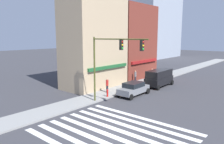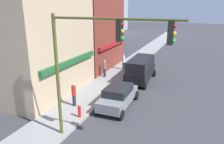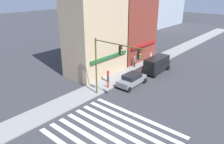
{
  "view_description": "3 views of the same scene",
  "coord_description": "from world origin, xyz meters",
  "views": [
    {
      "loc": [
        -11.57,
        -9.57,
        6.94
      ],
      "look_at": [
        4.54,
        4.0,
        3.5
      ],
      "focal_mm": 35.0,
      "sensor_mm": 36.0,
      "label": 1
    },
    {
      "loc": [
        -4.69,
        -0.53,
        7.23
      ],
      "look_at": [
        11.32,
        6.0,
        2.0
      ],
      "focal_mm": 35.0,
      "sensor_mm": 36.0,
      "label": 2
    },
    {
      "loc": [
        -12.16,
        -10.33,
        12.14
      ],
      "look_at": [
        4.54,
        4.0,
        3.5
      ],
      "focal_mm": 35.0,
      "sensor_mm": 36.0,
      "label": 3
    }
  ],
  "objects": [
    {
      "name": "storefront_row",
      "position": [
        13.53,
        11.5,
        6.78
      ],
      "size": [
        17.39,
        5.3,
        14.87
      ],
      "color": "tan",
      "rests_on": "ground_plane"
    },
    {
      "name": "traffic_signal",
      "position": [
        4.54,
        4.1,
        5.04
      ],
      "size": [
        0.32,
        6.49,
        6.89
      ],
      "color": "#474C1E",
      "rests_on": "ground_plane"
    },
    {
      "name": "sedan_grey",
      "position": [
        9.34,
        4.7,
        0.84
      ],
      "size": [
        4.42,
        2.02,
        1.59
      ],
      "rotation": [
        0.0,
        0.0,
        0.01
      ],
      "color": "slate",
      "rests_on": "ground_plane"
    },
    {
      "name": "van_black",
      "position": [
        15.63,
        4.7,
        1.29
      ],
      "size": [
        5.05,
        2.22,
        2.34
      ],
      "rotation": [
        0.0,
        0.0,
        0.02
      ],
      "color": "black",
      "rests_on": "ground_plane"
    },
    {
      "name": "pedestrian_grey_coat",
      "position": [
        15.19,
        8.41,
        1.07
      ],
      "size": [
        0.32,
        0.32,
        1.77
      ],
      "rotation": [
        0.0,
        0.0,
        4.04
      ],
      "color": "#23232D",
      "rests_on": "sidewalk_left"
    },
    {
      "name": "pedestrian_red_jacket",
      "position": [
        7.94,
        7.64,
        1.07
      ],
      "size": [
        0.32,
        0.32,
        1.77
      ],
      "rotation": [
        0.0,
        0.0,
        3.49
      ],
      "color": "#23232D",
      "rests_on": "sidewalk_left"
    },
    {
      "name": "pedestrian_white_shirt",
      "position": [
        18.52,
        7.49,
        1.07
      ],
      "size": [
        0.32,
        0.32,
        1.77
      ],
      "rotation": [
        0.0,
        0.0,
        2.13
      ],
      "color": "#23232D",
      "rests_on": "sidewalk_left"
    },
    {
      "name": "fire_hydrant",
      "position": [
        6.58,
        6.4,
        0.61
      ],
      "size": [
        0.24,
        0.24,
        0.84
      ],
      "color": "red",
      "rests_on": "sidewalk_left"
    }
  ]
}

